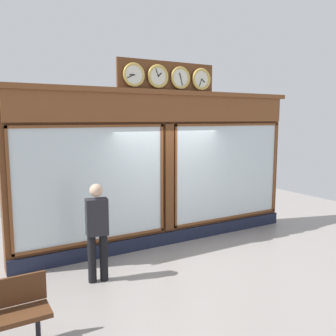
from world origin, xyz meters
name	(u,v)px	position (x,y,z in m)	size (l,w,h in m)	color
ground_plane	(259,297)	(0.00, 2.80, 0.00)	(14.00, 14.00, 0.00)	gray
shop_facade	(165,167)	(0.00, -0.12, 1.71)	(6.74, 0.42, 3.94)	#5B3319
pedestrian	(97,228)	(1.97, 1.00, 0.93)	(0.39, 0.28, 1.69)	black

